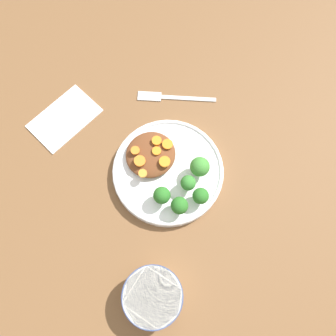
{
  "coord_description": "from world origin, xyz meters",
  "views": [
    {
      "loc": [
        -0.13,
        -0.18,
        0.7
      ],
      "look_at": [
        0.0,
        0.0,
        0.03
      ],
      "focal_mm": 35.0,
      "sensor_mm": 36.0,
      "label": 1
    }
  ],
  "objects_px": {
    "plate": "(168,171)",
    "fork": "(169,97)",
    "napkin": "(64,118)",
    "dip_bowl": "(153,296)"
  },
  "relations": [
    {
      "from": "plate",
      "to": "fork",
      "type": "height_order",
      "value": "plate"
    },
    {
      "from": "napkin",
      "to": "dip_bowl",
      "type": "bearing_deg",
      "value": -96.22
    },
    {
      "from": "napkin",
      "to": "fork",
      "type": "bearing_deg",
      "value": -22.31
    },
    {
      "from": "dip_bowl",
      "to": "fork",
      "type": "height_order",
      "value": "dip_bowl"
    },
    {
      "from": "plate",
      "to": "napkin",
      "type": "xyz_separation_m",
      "value": [
        -0.12,
        0.25,
        -0.01
      ]
    },
    {
      "from": "fork",
      "to": "plate",
      "type": "bearing_deg",
      "value": 93.1
    },
    {
      "from": "plate",
      "to": "dip_bowl",
      "type": "xyz_separation_m",
      "value": [
        -0.17,
        -0.19,
        0.02
      ]
    },
    {
      "from": "fork",
      "to": "napkin",
      "type": "xyz_separation_m",
      "value": [
        -0.23,
        0.1,
        0.0
      ]
    },
    {
      "from": "dip_bowl",
      "to": "napkin",
      "type": "distance_m",
      "value": 0.45
    },
    {
      "from": "plate",
      "to": "dip_bowl",
      "type": "height_order",
      "value": "dip_bowl"
    }
  ]
}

